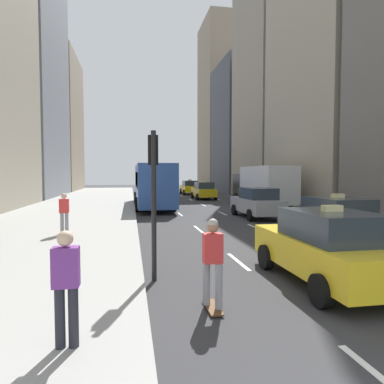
{
  "coord_description": "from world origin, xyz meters",
  "views": [
    {
      "loc": [
        -3.29,
        -1.51,
        2.58
      ],
      "look_at": [
        -0.46,
        14.2,
        1.73
      ],
      "focal_mm": 32.0,
      "sensor_mm": 36.0,
      "label": 1
    }
  ],
  "objects_px": {
    "taxi_third": "(190,187)",
    "pedestrian_near_curb": "(66,283)",
    "sedan_black_near": "(257,202)",
    "pedestrian_far_walking": "(64,211)",
    "skateboarder": "(213,260)",
    "traffic_light_pole": "(153,181)",
    "box_truck": "(262,185)",
    "taxi_fourth": "(334,220)",
    "taxi_lead": "(326,247)",
    "city_bus": "(153,184)",
    "taxi_second": "(204,191)"
  },
  "relations": [
    {
      "from": "taxi_third",
      "to": "skateboarder",
      "type": "height_order",
      "value": "taxi_third"
    },
    {
      "from": "taxi_second",
      "to": "traffic_light_pole",
      "type": "xyz_separation_m",
      "value": [
        -6.75,
        -25.58,
        1.53
      ]
    },
    {
      "from": "sedan_black_near",
      "to": "traffic_light_pole",
      "type": "distance_m",
      "value": 12.8
    },
    {
      "from": "taxi_third",
      "to": "traffic_light_pole",
      "type": "height_order",
      "value": "traffic_light_pole"
    },
    {
      "from": "taxi_third",
      "to": "pedestrian_near_curb",
      "type": "xyz_separation_m",
      "value": [
        -8.19,
        -37.35,
        0.19
      ]
    },
    {
      "from": "box_truck",
      "to": "traffic_light_pole",
      "type": "bearing_deg",
      "value": -119.41
    },
    {
      "from": "taxi_fourth",
      "to": "traffic_light_pole",
      "type": "height_order",
      "value": "traffic_light_pole"
    },
    {
      "from": "city_bus",
      "to": "box_truck",
      "type": "xyz_separation_m",
      "value": [
        8.41,
        -1.5,
        -0.08
      ]
    },
    {
      "from": "skateboarder",
      "to": "pedestrian_near_curb",
      "type": "relative_size",
      "value": 1.06
    },
    {
      "from": "taxi_fourth",
      "to": "traffic_light_pole",
      "type": "xyz_separation_m",
      "value": [
        -6.75,
        -3.03,
        1.53
      ]
    },
    {
      "from": "taxi_third",
      "to": "pedestrian_near_curb",
      "type": "distance_m",
      "value": 38.24
    },
    {
      "from": "taxi_lead",
      "to": "pedestrian_near_curb",
      "type": "xyz_separation_m",
      "value": [
        -5.39,
        -2.31,
        0.19
      ]
    },
    {
      "from": "taxi_fourth",
      "to": "box_truck",
      "type": "xyz_separation_m",
      "value": [
        2.8,
        13.92,
        0.83
      ]
    },
    {
      "from": "skateboarder",
      "to": "pedestrian_near_curb",
      "type": "height_order",
      "value": "pedestrian_near_curb"
    },
    {
      "from": "city_bus",
      "to": "traffic_light_pole",
      "type": "xyz_separation_m",
      "value": [
        -1.14,
        -18.45,
        0.62
      ]
    },
    {
      "from": "taxi_lead",
      "to": "pedestrian_near_curb",
      "type": "bearing_deg",
      "value": -156.76
    },
    {
      "from": "sedan_black_near",
      "to": "pedestrian_far_walking",
      "type": "distance_m",
      "value": 10.96
    },
    {
      "from": "taxi_second",
      "to": "box_truck",
      "type": "xyz_separation_m",
      "value": [
        2.8,
        -8.63,
        0.83
      ]
    },
    {
      "from": "taxi_lead",
      "to": "taxi_second",
      "type": "relative_size",
      "value": 1.0
    },
    {
      "from": "skateboarder",
      "to": "pedestrian_far_walking",
      "type": "xyz_separation_m",
      "value": [
        -4.16,
        8.23,
        0.1
      ]
    },
    {
      "from": "taxi_third",
      "to": "sedan_black_near",
      "type": "height_order",
      "value": "taxi_third"
    },
    {
      "from": "taxi_third",
      "to": "traffic_light_pole",
      "type": "distance_m",
      "value": 34.71
    },
    {
      "from": "taxi_lead",
      "to": "box_truck",
      "type": "xyz_separation_m",
      "value": [
        5.6,
        17.97,
        0.83
      ]
    },
    {
      "from": "pedestrian_far_walking",
      "to": "traffic_light_pole",
      "type": "distance_m",
      "value": 7.07
    },
    {
      "from": "taxi_lead",
      "to": "city_bus",
      "type": "distance_m",
      "value": 19.7
    },
    {
      "from": "taxi_third",
      "to": "pedestrian_near_curb",
      "type": "relative_size",
      "value": 2.67
    },
    {
      "from": "taxi_second",
      "to": "taxi_third",
      "type": "bearing_deg",
      "value": 90.0
    },
    {
      "from": "taxi_lead",
      "to": "city_bus",
      "type": "bearing_deg",
      "value": 98.22
    },
    {
      "from": "taxi_lead",
      "to": "skateboarder",
      "type": "xyz_separation_m",
      "value": [
        -2.98,
        -1.03,
        0.08
      ]
    },
    {
      "from": "taxi_fourth",
      "to": "pedestrian_near_curb",
      "type": "distance_m",
      "value": 10.37
    },
    {
      "from": "box_truck",
      "to": "skateboarder",
      "type": "height_order",
      "value": "box_truck"
    },
    {
      "from": "taxi_fourth",
      "to": "city_bus",
      "type": "relative_size",
      "value": 0.38
    },
    {
      "from": "sedan_black_near",
      "to": "box_truck",
      "type": "relative_size",
      "value": 0.55
    },
    {
      "from": "taxi_fourth",
      "to": "taxi_lead",
      "type": "bearing_deg",
      "value": -124.64
    },
    {
      "from": "sedan_black_near",
      "to": "skateboarder",
      "type": "relative_size",
      "value": 2.63
    },
    {
      "from": "box_truck",
      "to": "pedestrian_near_curb",
      "type": "bearing_deg",
      "value": -118.44
    },
    {
      "from": "skateboarder",
      "to": "traffic_light_pole",
      "type": "xyz_separation_m",
      "value": [
        -0.97,
        2.06,
        1.45
      ]
    },
    {
      "from": "taxi_fourth",
      "to": "sedan_black_near",
      "type": "distance_m",
      "value": 7.75
    },
    {
      "from": "city_bus",
      "to": "pedestrian_near_curb",
      "type": "relative_size",
      "value": 7.04
    },
    {
      "from": "skateboarder",
      "to": "taxi_lead",
      "type": "bearing_deg",
      "value": 19.11
    },
    {
      "from": "city_bus",
      "to": "traffic_light_pole",
      "type": "height_order",
      "value": "traffic_light_pole"
    },
    {
      "from": "pedestrian_near_curb",
      "to": "skateboarder",
      "type": "bearing_deg",
      "value": 28.02
    },
    {
      "from": "taxi_fourth",
      "to": "pedestrian_near_curb",
      "type": "relative_size",
      "value": 2.67
    },
    {
      "from": "taxi_lead",
      "to": "pedestrian_far_walking",
      "type": "xyz_separation_m",
      "value": [
        -7.14,
        7.19,
        0.19
      ]
    },
    {
      "from": "sedan_black_near",
      "to": "taxi_second",
      "type": "bearing_deg",
      "value": 90.0
    },
    {
      "from": "city_bus",
      "to": "traffic_light_pole",
      "type": "bearing_deg",
      "value": -93.53
    },
    {
      "from": "sedan_black_near",
      "to": "pedestrian_near_curb",
      "type": "bearing_deg",
      "value": -120.12
    },
    {
      "from": "sedan_black_near",
      "to": "skateboarder",
      "type": "height_order",
      "value": "sedan_black_near"
    },
    {
      "from": "taxi_second",
      "to": "sedan_black_near",
      "type": "distance_m",
      "value": 14.8
    },
    {
      "from": "pedestrian_near_curb",
      "to": "taxi_lead",
      "type": "bearing_deg",
      "value": 23.24
    }
  ]
}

